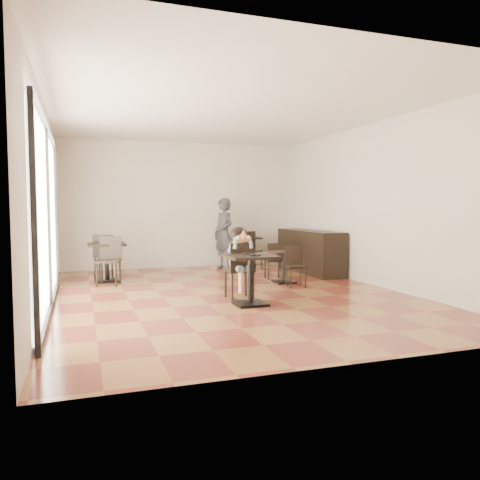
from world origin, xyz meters
name	(u,v)px	position (x,y,z in m)	size (l,w,h in m)	color
floor	(229,294)	(0.00, 0.00, 0.00)	(6.00, 8.00, 0.01)	brown
ceiling	(229,112)	(0.00, 0.00, 3.20)	(6.00, 8.00, 0.01)	white
wall_back	(182,205)	(0.00, 4.00, 1.60)	(6.00, 0.01, 3.20)	beige
wall_front	(354,202)	(0.00, -4.00, 1.60)	(6.00, 0.01, 3.20)	beige
wall_left	(46,204)	(-3.00, 0.00, 1.60)	(0.01, 8.00, 3.20)	beige
wall_right	(373,205)	(3.00, 0.00, 1.60)	(0.01, 8.00, 3.20)	beige
storefront_window	(46,217)	(-2.97, -0.50, 1.40)	(0.04, 4.50, 2.60)	white
child_table	(250,280)	(0.02, -1.04, 0.40)	(0.75, 0.75, 0.80)	black
child_chair	(239,271)	(0.02, -0.49, 0.48)	(0.43, 0.43, 0.96)	black
child	(239,263)	(0.02, -0.49, 0.60)	(0.43, 0.60, 1.21)	slate
plate	(253,255)	(0.02, -1.14, 0.81)	(0.27, 0.27, 0.02)	black
pizza_slice	(243,238)	(0.02, -0.68, 1.04)	(0.28, 0.22, 0.06)	#DCAE77
adult_patron	(224,234)	(0.88, 3.20, 0.89)	(0.65, 0.43, 1.78)	#3A3B40
cafe_table_mid	(284,267)	(1.44, 0.79, 0.33)	(0.62, 0.62, 0.65)	black
cafe_table_left	(107,262)	(-1.98, 2.15, 0.40)	(0.76, 0.76, 0.80)	black
cafe_table_back	(244,252)	(1.53, 3.50, 0.39)	(0.73, 0.73, 0.78)	black
chair_mid_a	(274,261)	(1.44, 1.34, 0.39)	(0.35, 0.35, 0.78)	black
chair_mid_b	(296,267)	(1.44, 0.24, 0.39)	(0.35, 0.35, 0.78)	black
chair_left_a	(105,256)	(-1.98, 2.70, 0.48)	(0.43, 0.43, 0.96)	black
chair_left_b	(108,261)	(-1.98, 1.60, 0.48)	(0.43, 0.43, 0.96)	black
chair_back_a	(244,249)	(1.53, 3.50, 0.47)	(0.42, 0.42, 0.93)	black
chair_back_b	(251,251)	(1.53, 2.95, 0.47)	(0.42, 0.42, 0.93)	black
service_counter	(310,251)	(2.65, 2.00, 0.50)	(0.60, 2.40, 1.00)	black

